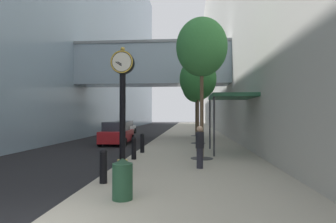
# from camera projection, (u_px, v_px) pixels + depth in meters

# --- Properties ---
(ground_plane) EXTENTS (110.00, 110.00, 0.00)m
(ground_plane) POSITION_uv_depth(u_px,v_px,m) (163.00, 135.00, 32.09)
(ground_plane) COLOR black
(ground_plane) RESTS_ON ground
(sidewalk_right) EXTENTS (6.71, 80.00, 0.14)m
(sidewalk_right) POSITION_uv_depth(u_px,v_px,m) (192.00, 132.00, 34.80)
(sidewalk_right) COLOR #ADA593
(sidewalk_right) RESTS_ON ground
(building_block_left) EXTENTS (23.33, 80.00, 31.65)m
(building_block_left) POSITION_uv_depth(u_px,v_px,m) (75.00, 11.00, 36.13)
(building_block_left) COLOR #849EB2
(building_block_left) RESTS_ON ground
(building_block_right) EXTENTS (9.00, 80.00, 29.07)m
(building_block_right) POSITION_uv_depth(u_px,v_px,m) (256.00, 15.00, 34.32)
(building_block_right) COLOR #B7B2A8
(building_block_right) RESTS_ON ground
(street_clock) EXTENTS (0.84, 0.55, 4.64)m
(street_clock) POSITION_uv_depth(u_px,v_px,m) (122.00, 104.00, 10.17)
(street_clock) COLOR black
(street_clock) RESTS_ON sidewalk_right
(bollard_nearest) EXTENTS (0.25, 0.25, 1.10)m
(bollard_nearest) POSITION_uv_depth(u_px,v_px,m) (103.00, 165.00, 8.81)
(bollard_nearest) COLOR black
(bollard_nearest) RESTS_ON sidewalk_right
(bollard_third) EXTENTS (0.25, 0.25, 1.10)m
(bollard_third) POSITION_uv_depth(u_px,v_px,m) (134.00, 147.00, 13.51)
(bollard_third) COLOR black
(bollard_third) RESTS_ON sidewalk_right
(bollard_fourth) EXTENTS (0.25, 0.25, 1.10)m
(bollard_fourth) POSITION_uv_depth(u_px,v_px,m) (142.00, 142.00, 15.87)
(bollard_fourth) COLOR black
(bollard_fourth) RESTS_ON sidewalk_right
(street_tree_near) EXTENTS (2.52, 2.52, 6.95)m
(street_tree_near) POSITION_uv_depth(u_px,v_px,m) (202.00, 48.00, 13.76)
(street_tree_near) COLOR #333335
(street_tree_near) RESTS_ON sidewalk_right
(street_tree_mid_near) EXTENTS (2.78, 2.78, 6.44)m
(street_tree_mid_near) POSITION_uv_depth(u_px,v_px,m) (198.00, 79.00, 21.06)
(street_tree_mid_near) COLOR #333335
(street_tree_mid_near) RESTS_ON sidewalk_right
(street_tree_mid_far) EXTENTS (2.85, 2.85, 6.69)m
(street_tree_mid_far) POSITION_uv_depth(u_px,v_px,m) (196.00, 86.00, 28.38)
(street_tree_mid_far) COLOR #333335
(street_tree_mid_far) RESTS_ON sidewalk_right
(trash_bin) EXTENTS (0.53, 0.53, 1.05)m
(trash_bin) POSITION_uv_depth(u_px,v_px,m) (122.00, 178.00, 7.12)
(trash_bin) COLOR #234C33
(trash_bin) RESTS_ON sidewalk_right
(pedestrian_walking) EXTENTS (0.38, 0.48, 1.71)m
(pedestrian_walking) POSITION_uv_depth(u_px,v_px,m) (200.00, 146.00, 11.26)
(pedestrian_walking) COLOR #23232D
(pedestrian_walking) RESTS_ON sidewalk_right
(storefront_awning) EXTENTS (2.40, 3.60, 3.30)m
(storefront_awning) POSITION_uv_depth(u_px,v_px,m) (231.00, 98.00, 16.00)
(storefront_awning) COLOR #235138
(storefront_awning) RESTS_ON sidewalk_right
(car_red_near) EXTENTS (2.17, 4.51, 1.75)m
(car_red_near) POSITION_uv_depth(u_px,v_px,m) (117.00, 133.00, 21.65)
(car_red_near) COLOR #AD191E
(car_red_near) RESTS_ON ground
(car_white_mid) EXTENTS (1.98, 4.39, 1.57)m
(car_white_mid) POSITION_uv_depth(u_px,v_px,m) (125.00, 128.00, 32.77)
(car_white_mid) COLOR silver
(car_white_mid) RESTS_ON ground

